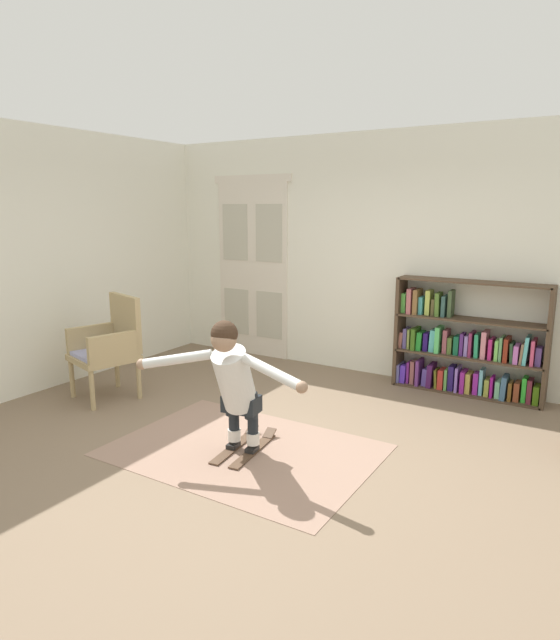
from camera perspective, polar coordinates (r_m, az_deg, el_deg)
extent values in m
plane|color=#7B6550|center=(4.75, -2.10, -13.47)|extent=(7.20, 7.20, 0.00)
cube|color=white|center=(6.64, 10.37, 6.60)|extent=(6.00, 0.10, 2.90)
cube|color=white|center=(6.72, -22.16, 5.99)|extent=(0.10, 6.00, 2.90)
cube|color=silver|center=(7.61, -4.58, 5.31)|extent=(0.55, 0.04, 2.35)
cube|color=#BAB7A4|center=(7.56, -4.74, 9.19)|extent=(0.41, 0.01, 0.76)
cube|color=#BAB7A4|center=(7.69, -4.60, 0.93)|extent=(0.41, 0.01, 0.64)
cube|color=silver|center=(7.31, -1.08, 5.07)|extent=(0.55, 0.04, 2.35)
cube|color=#BAB7A4|center=(7.25, -1.18, 9.12)|extent=(0.41, 0.01, 0.76)
cube|color=#BAB7A4|center=(7.38, -1.14, 0.52)|extent=(0.41, 0.01, 0.64)
cube|color=silver|center=(7.42, -2.96, 14.63)|extent=(1.22, 0.04, 0.10)
cube|color=#957563|center=(4.74, -3.84, -13.48)|extent=(2.18, 1.55, 0.01)
cube|color=#4D3A2A|center=(6.45, 12.49, -1.03)|extent=(0.04, 0.30, 1.26)
cube|color=#4D3A2A|center=(6.14, 26.39, -2.63)|extent=(0.04, 0.30, 1.26)
cube|color=#4D3A2A|center=(6.41, 18.90, -7.21)|extent=(1.56, 0.30, 0.02)
cube|color=#4D3A2A|center=(6.30, 19.15, -3.65)|extent=(1.56, 0.30, 0.02)
cube|color=#4D3A2A|center=(6.20, 19.40, 0.03)|extent=(1.56, 0.30, 0.02)
cube|color=#4D3A2A|center=(6.14, 19.66, 3.80)|extent=(1.56, 0.30, 0.02)
cube|color=#6C6AB4|center=(6.56, 12.59, -5.34)|extent=(0.03, 0.24, 0.21)
cube|color=#5B32CC|center=(6.53, 12.95, -5.46)|extent=(0.07, 0.15, 0.21)
cube|color=#6F2282|center=(6.52, 13.45, -5.31)|extent=(0.03, 0.14, 0.25)
cube|color=#A05B5D|center=(6.51, 13.88, -5.29)|extent=(0.05, 0.14, 0.27)
cube|color=#6A327F|center=(6.48, 14.46, -5.29)|extent=(0.04, 0.22, 0.30)
cube|color=#5F49AA|center=(6.49, 15.14, -5.72)|extent=(0.07, 0.18, 0.20)
cube|color=#441850|center=(6.45, 15.65, -5.56)|extent=(0.06, 0.23, 0.27)
cube|color=olive|center=(6.44, 16.19, -5.87)|extent=(0.04, 0.17, 0.21)
cube|color=red|center=(6.42, 16.69, -5.90)|extent=(0.06, 0.19, 0.22)
cube|color=#5C9E4C|center=(6.41, 17.21, -5.88)|extent=(0.03, 0.21, 0.24)
cube|color=navy|center=(6.39, 17.66, -5.76)|extent=(0.06, 0.16, 0.28)
cube|color=#8A67CA|center=(6.37, 18.22, -5.87)|extent=(0.03, 0.21, 0.28)
cube|color=#91238F|center=(6.36, 18.77, -6.09)|extent=(0.05, 0.20, 0.24)
cube|color=gold|center=(6.37, 19.27, -6.20)|extent=(0.05, 0.19, 0.22)
cube|color=purple|center=(6.35, 19.96, -6.24)|extent=(0.05, 0.14, 0.24)
cube|color=#6EBDD7|center=(6.35, 20.49, -6.06)|extent=(0.04, 0.16, 0.29)
cube|color=#9FA842|center=(6.35, 21.02, -6.55)|extent=(0.05, 0.18, 0.19)
cube|color=#9C1889|center=(6.31, 21.44, -6.51)|extent=(0.03, 0.16, 0.23)
cube|color=#84D6A1|center=(6.34, 22.00, -6.68)|extent=(0.05, 0.19, 0.18)
cube|color=#43698A|center=(6.29, 22.54, -6.54)|extent=(0.07, 0.21, 0.26)
cube|color=brown|center=(6.29, 23.10, -6.85)|extent=(0.04, 0.17, 0.20)
cube|color=brown|center=(6.30, 23.69, -6.85)|extent=(0.06, 0.19, 0.20)
cube|color=green|center=(6.30, 24.35, -6.63)|extent=(0.04, 0.17, 0.26)
cube|color=maroon|center=(6.28, 24.81, -6.77)|extent=(0.05, 0.17, 0.25)
cube|color=#497714|center=(6.27, 25.39, -7.09)|extent=(0.06, 0.17, 0.20)
cube|color=#A16054|center=(6.45, 12.75, -1.99)|extent=(0.05, 0.15, 0.19)
cube|color=#594D8A|center=(6.45, 13.19, -1.80)|extent=(0.04, 0.17, 0.23)
cube|color=olive|center=(6.42, 13.56, -1.88)|extent=(0.03, 0.18, 0.23)
cube|color=#376019|center=(6.40, 14.09, -1.87)|extent=(0.05, 0.24, 0.25)
cube|color=#21872C|center=(6.39, 14.60, -2.10)|extent=(0.06, 0.19, 0.21)
cube|color=navy|center=(6.37, 15.20, -2.18)|extent=(0.05, 0.15, 0.21)
cube|color=#56C1C1|center=(6.35, 15.85, -2.06)|extent=(0.07, 0.15, 0.25)
cube|color=#51C365|center=(6.32, 16.40, -1.95)|extent=(0.05, 0.21, 0.29)
cube|color=#934A55|center=(6.32, 17.10, -2.11)|extent=(0.05, 0.17, 0.27)
cube|color=#47612A|center=(6.32, 17.55, -2.52)|extent=(0.05, 0.17, 0.19)
cube|color=#165C3B|center=(6.30, 18.17, -2.49)|extent=(0.05, 0.17, 0.21)
cube|color=#4C2573|center=(6.27, 18.65, -2.41)|extent=(0.04, 0.15, 0.25)
cube|color=#9A81D7|center=(6.28, 19.10, -2.52)|extent=(0.04, 0.16, 0.23)
cube|color=#7C2652|center=(6.27, 19.53, -2.37)|extent=(0.03, 0.22, 0.27)
cube|color=#299965|center=(6.25, 20.07, -2.50)|extent=(0.05, 0.18, 0.26)
cube|color=#D17E8D|center=(6.24, 20.76, -2.39)|extent=(0.05, 0.21, 0.30)
cube|color=#B0216E|center=(6.23, 21.36, -2.80)|extent=(0.04, 0.21, 0.23)
cube|color=#73CB59|center=(6.20, 21.90, -2.94)|extent=(0.04, 0.16, 0.22)
cube|color=#5E9F64|center=(6.21, 22.31, -2.77)|extent=(0.03, 0.20, 0.26)
cube|color=maroon|center=(6.20, 22.79, -2.85)|extent=(0.04, 0.24, 0.25)
cube|color=#2F5134|center=(6.19, 23.26, -3.11)|extent=(0.04, 0.18, 0.21)
cube|color=#C166C0|center=(6.18, 23.66, -3.25)|extent=(0.05, 0.21, 0.19)
cube|color=#896B51|center=(6.19, 24.18, -3.15)|extent=(0.04, 0.23, 0.22)
cube|color=#57BCC0|center=(6.16, 24.54, -2.87)|extent=(0.05, 0.22, 0.30)
cube|color=#CC4670|center=(6.17, 25.12, -3.06)|extent=(0.03, 0.24, 0.27)
cube|color=#624591|center=(6.16, 25.59, -3.45)|extent=(0.06, 0.14, 0.20)
cube|color=#5FC94D|center=(6.38, 13.03, 1.81)|extent=(0.05, 0.15, 0.22)
cube|color=#AE5E60|center=(6.33, 13.63, 1.99)|extent=(0.05, 0.20, 0.29)
cube|color=brown|center=(6.32, 14.26, 1.91)|extent=(0.05, 0.21, 0.28)
cube|color=teal|center=(6.32, 14.74, 1.52)|extent=(0.04, 0.16, 0.20)
cube|color=#B2C653|center=(6.30, 15.42, 1.82)|extent=(0.05, 0.16, 0.28)
cube|color=brown|center=(6.28, 15.92, 1.34)|extent=(0.03, 0.15, 0.19)
cube|color=#4B712B|center=(6.25, 16.36, 1.61)|extent=(0.05, 0.17, 0.26)
cube|color=#30524D|center=(6.26, 17.00, 1.45)|extent=(0.04, 0.21, 0.23)
cube|color=#3C5131|center=(6.24, 17.57, 1.67)|extent=(0.04, 0.16, 0.29)
cylinder|color=tan|center=(6.30, -21.05, -5.78)|extent=(0.06, 0.06, 0.42)
cylinder|color=tan|center=(5.84, -19.16, -7.01)|extent=(0.06, 0.06, 0.42)
cylinder|color=tan|center=(6.50, -16.77, -4.98)|extent=(0.06, 0.06, 0.42)
cylinder|color=tan|center=(6.05, -14.62, -6.09)|extent=(0.06, 0.06, 0.42)
cube|color=tan|center=(6.10, -18.04, -3.79)|extent=(0.74, 0.74, 0.06)
cube|color=#9A9DCD|center=(6.09, -18.07, -3.33)|extent=(0.67, 0.67, 0.04)
cube|color=tan|center=(6.13, -15.96, -0.22)|extent=(0.59, 0.23, 0.60)
cube|color=tan|center=(6.30, -19.16, -1.78)|extent=(0.21, 0.55, 0.28)
cube|color=tan|center=(5.82, -17.04, -2.73)|extent=(0.21, 0.55, 0.28)
cube|color=#503928|center=(4.78, -4.82, -13.17)|extent=(0.18, 0.71, 0.01)
cube|color=#503928|center=(5.02, -3.00, -11.46)|extent=(0.10, 0.12, 0.06)
cube|color=black|center=(4.75, -4.94, -12.99)|extent=(0.10, 0.13, 0.04)
cube|color=#503928|center=(4.70, -2.84, -13.57)|extent=(0.18, 0.71, 0.01)
cube|color=#503928|center=(4.95, -1.11, -11.81)|extent=(0.10, 0.12, 0.06)
cube|color=black|center=(4.67, -2.96, -13.40)|extent=(0.10, 0.13, 0.04)
cylinder|color=white|center=(4.73, -4.84, -11.94)|extent=(0.12, 0.12, 0.10)
cylinder|color=black|center=(4.65, -4.88, -9.68)|extent=(0.10, 0.10, 0.30)
cylinder|color=black|center=(4.59, -5.08, -8.61)|extent=(0.12, 0.12, 0.22)
cylinder|color=white|center=(4.65, -2.85, -12.33)|extent=(0.12, 0.12, 0.10)
cylinder|color=black|center=(4.57, -2.88, -10.04)|extent=(0.10, 0.10, 0.30)
cylinder|color=black|center=(4.51, -3.06, -8.96)|extent=(0.12, 0.12, 0.22)
cube|color=black|center=(4.55, -4.08, -8.75)|extent=(0.32, 0.22, 0.14)
cylinder|color=silver|center=(4.39, -4.77, -6.25)|extent=(0.34, 0.49, 0.59)
sphere|color=#9A765C|center=(4.15, -5.94, -2.03)|extent=(0.22, 0.22, 0.20)
sphere|color=#382619|center=(4.15, -5.88, -1.46)|extent=(0.23, 0.23, 0.21)
cylinder|color=silver|center=(4.40, -10.85, -4.08)|extent=(0.56, 0.33, 0.18)
sphere|color=#9A765C|center=(4.50, -14.33, -4.53)|extent=(0.10, 0.10, 0.09)
cylinder|color=silver|center=(3.99, -0.84, -5.51)|extent=(0.59, 0.19, 0.18)
sphere|color=#9A765C|center=(3.82, 2.28, -7.07)|extent=(0.10, 0.10, 0.09)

